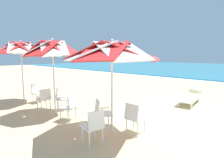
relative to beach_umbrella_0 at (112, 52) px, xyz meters
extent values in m
plane|color=#D3B784|center=(0.52, 2.49, -2.20)|extent=(80.00, 80.00, 0.00)
cylinder|color=silver|center=(0.00, 0.00, -1.16)|extent=(0.05, 0.05, 2.09)
cube|color=red|center=(0.54, 0.22, 0.02)|extent=(1.36, 1.29, 0.49)
cube|color=white|center=(0.22, 0.54, 0.02)|extent=(1.28, 1.38, 0.49)
cube|color=red|center=(-0.22, 0.54, 0.02)|extent=(1.29, 1.36, 0.49)
cube|color=white|center=(-0.54, 0.22, 0.02)|extent=(1.38, 1.28, 0.49)
cube|color=red|center=(-0.54, -0.22, 0.02)|extent=(1.36, 1.29, 0.49)
cube|color=white|center=(-0.22, -0.54, 0.02)|extent=(1.28, 1.38, 0.49)
cube|color=red|center=(0.22, -0.54, 0.02)|extent=(1.29, 1.36, 0.49)
cube|color=white|center=(0.54, -0.22, 0.02)|extent=(1.38, 1.28, 0.49)
sphere|color=silver|center=(0.00, 0.00, 0.30)|extent=(0.08, 0.08, 0.08)
cube|color=white|center=(0.41, 0.51, -1.76)|extent=(0.45, 0.45, 0.05)
cube|color=white|center=(0.42, 0.31, -1.53)|extent=(0.42, 0.11, 0.40)
cube|color=white|center=(0.21, 0.51, -1.65)|extent=(0.05, 0.40, 0.03)
cube|color=white|center=(0.61, 0.52, -1.65)|extent=(0.05, 0.40, 0.03)
cylinder|color=white|center=(0.23, 0.68, -1.99)|extent=(0.04, 0.04, 0.41)
cylinder|color=white|center=(0.58, 0.69, -1.99)|extent=(0.04, 0.04, 0.41)
cylinder|color=white|center=(0.24, 0.33, -1.99)|extent=(0.04, 0.04, 0.41)
cylinder|color=white|center=(0.59, 0.34, -1.99)|extent=(0.04, 0.04, 0.41)
cube|color=white|center=(-0.03, -0.66, -1.76)|extent=(0.51, 0.51, 0.05)
cube|color=white|center=(0.17, -0.70, -1.53)|extent=(0.17, 0.43, 0.40)
cube|color=white|center=(-0.06, -0.86, -1.65)|extent=(0.40, 0.11, 0.03)
cube|color=white|center=(0.01, -0.47, -1.65)|extent=(0.40, 0.11, 0.03)
cylinder|color=white|center=(-0.23, -0.80, -1.99)|extent=(0.04, 0.04, 0.41)
cylinder|color=white|center=(-0.17, -0.46, -1.99)|extent=(0.04, 0.04, 0.41)
cylinder|color=white|center=(0.12, -0.87, -1.99)|extent=(0.04, 0.04, 0.41)
cylinder|color=white|center=(0.18, -0.52, -1.99)|extent=(0.04, 0.04, 0.41)
cube|color=white|center=(-0.46, 0.16, -1.76)|extent=(0.61, 0.61, 0.05)
cube|color=white|center=(-0.57, -0.01, -1.53)|extent=(0.40, 0.30, 0.40)
cube|color=white|center=(-0.63, 0.26, -1.65)|extent=(0.25, 0.36, 0.03)
cube|color=white|center=(-0.29, 0.05, -1.65)|extent=(0.25, 0.36, 0.03)
cylinder|color=white|center=(-0.51, 0.40, -1.99)|extent=(0.04, 0.04, 0.41)
cylinder|color=white|center=(-0.22, 0.21, -1.99)|extent=(0.04, 0.04, 0.41)
cylinder|color=white|center=(-0.70, 0.10, -1.99)|extent=(0.04, 0.04, 0.41)
cylinder|color=white|center=(-0.41, -0.09, -1.99)|extent=(0.04, 0.04, 0.41)
cylinder|color=silver|center=(-2.64, -0.19, -1.11)|extent=(0.05, 0.05, 2.17)
cube|color=red|center=(-2.18, 0.01, 0.15)|extent=(1.09, 1.09, 0.57)
cube|color=white|center=(-2.45, 0.28, 0.15)|extent=(1.07, 1.15, 0.57)
cube|color=red|center=(-2.83, 0.28, 0.15)|extent=(1.09, 1.09, 0.57)
cube|color=white|center=(-3.10, 0.01, 0.15)|extent=(1.15, 1.07, 0.57)
cube|color=red|center=(-3.10, -0.38, 0.15)|extent=(1.09, 1.09, 0.57)
cube|color=white|center=(-2.83, -0.65, 0.15)|extent=(1.07, 1.15, 0.57)
cube|color=red|center=(-2.45, -0.65, 0.15)|extent=(1.09, 1.09, 0.57)
cube|color=white|center=(-2.18, -0.38, 0.15)|extent=(1.15, 1.07, 0.57)
sphere|color=silver|center=(-2.64, -0.19, 0.48)|extent=(0.08, 0.08, 0.08)
cube|color=white|center=(-2.89, 0.27, -1.76)|extent=(0.61, 0.61, 0.05)
cube|color=white|center=(-3.01, 0.10, -1.53)|extent=(0.40, 0.31, 0.40)
cube|color=white|center=(-3.06, 0.38, -1.65)|extent=(0.26, 0.35, 0.03)
cube|color=white|center=(-2.73, 0.15, -1.65)|extent=(0.26, 0.35, 0.03)
cylinder|color=white|center=(-2.94, 0.51, -1.99)|extent=(0.04, 0.04, 0.41)
cylinder|color=white|center=(-2.65, 0.31, -1.99)|extent=(0.04, 0.04, 0.41)
cylinder|color=white|center=(-3.14, 0.22, -1.99)|extent=(0.04, 0.04, 0.41)
cylinder|color=white|center=(-2.85, 0.02, -1.99)|extent=(0.04, 0.04, 0.41)
cube|color=white|center=(-3.41, -0.25, -1.76)|extent=(0.45, 0.45, 0.05)
cube|color=white|center=(-3.21, -0.26, -1.53)|extent=(0.10, 0.42, 0.40)
cube|color=white|center=(-3.41, -0.45, -1.65)|extent=(0.40, 0.05, 0.03)
cube|color=white|center=(-3.40, -0.05, -1.65)|extent=(0.40, 0.05, 0.03)
cylinder|color=white|center=(-3.59, -0.43, -1.99)|extent=(0.04, 0.04, 0.41)
cylinder|color=white|center=(-3.58, -0.07, -1.99)|extent=(0.04, 0.04, 0.41)
cylinder|color=white|center=(-3.24, -0.43, -1.99)|extent=(0.04, 0.04, 0.41)
cylinder|color=white|center=(-3.23, -0.08, -1.99)|extent=(0.04, 0.04, 0.41)
cube|color=white|center=(-1.77, -0.21, -1.76)|extent=(0.55, 0.55, 0.05)
cube|color=white|center=(-1.58, -0.14, -1.53)|extent=(0.22, 0.43, 0.40)
cube|color=white|center=(-1.71, -0.40, -1.65)|extent=(0.39, 0.16, 0.03)
cube|color=white|center=(-1.83, -0.02, -1.65)|extent=(0.39, 0.16, 0.03)
cylinder|color=white|center=(-1.89, -0.43, -1.99)|extent=(0.04, 0.04, 0.41)
cylinder|color=white|center=(-1.99, -0.09, -1.99)|extent=(0.04, 0.04, 0.41)
cylinder|color=white|center=(-1.55, -0.32, -1.99)|extent=(0.04, 0.04, 0.41)
cylinder|color=white|center=(-1.66, 0.02, -1.99)|extent=(0.04, 0.04, 0.41)
cylinder|color=silver|center=(-5.07, -0.37, -1.06)|extent=(0.05, 0.05, 2.29)
cube|color=red|center=(-4.58, -0.17, 0.25)|extent=(1.21, 1.14, 0.50)
cube|color=white|center=(-4.87, 0.11, 0.25)|extent=(1.15, 1.20, 0.50)
cube|color=red|center=(-5.27, 0.11, 0.25)|extent=(1.14, 1.21, 0.50)
cube|color=white|center=(-5.55, -0.17, 0.25)|extent=(1.20, 1.15, 0.50)
cube|color=red|center=(-5.55, -0.57, 0.25)|extent=(1.21, 1.14, 0.50)
cube|color=white|center=(-5.27, -0.86, 0.25)|extent=(1.15, 1.20, 0.50)
cube|color=red|center=(-4.87, -0.86, 0.25)|extent=(1.14, 1.21, 0.50)
cube|color=white|center=(-4.58, -0.57, 0.25)|extent=(1.20, 1.15, 0.50)
sphere|color=silver|center=(-5.07, -0.37, 0.55)|extent=(0.08, 0.08, 0.08)
cube|color=white|center=(-4.64, 0.11, -1.76)|extent=(0.52, 0.52, 0.05)
cube|color=white|center=(-4.83, 0.07, -1.53)|extent=(0.18, 0.43, 0.40)
cube|color=white|center=(-4.68, 0.30, -1.65)|extent=(0.40, 0.12, 0.03)
cube|color=white|center=(-4.60, -0.09, -1.65)|extent=(0.40, 0.12, 0.03)
cylinder|color=white|center=(-4.50, 0.31, -1.99)|extent=(0.04, 0.04, 0.41)
cylinder|color=white|center=(-4.43, -0.03, -1.99)|extent=(0.04, 0.04, 0.41)
cylinder|color=white|center=(-4.84, 0.24, -1.99)|extent=(0.04, 0.04, 0.41)
cylinder|color=white|center=(-4.78, -0.10, -1.99)|extent=(0.04, 0.04, 0.41)
cube|color=white|center=(0.44, 4.52, -1.95)|extent=(0.78, 1.75, 0.06)
cube|color=white|center=(0.36, 5.58, -1.76)|extent=(0.65, 0.53, 0.36)
cube|color=white|center=(0.75, 3.91, -2.09)|extent=(0.06, 0.06, 0.22)
cube|color=white|center=(0.24, 3.87, -2.09)|extent=(0.06, 0.06, 0.22)
cube|color=white|center=(0.65, 5.18, -2.09)|extent=(0.06, 0.06, 0.22)
cube|color=white|center=(0.14, 5.14, -2.09)|extent=(0.06, 0.06, 0.22)
camera|label=1|loc=(3.01, -3.22, -0.09)|focal=27.69mm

